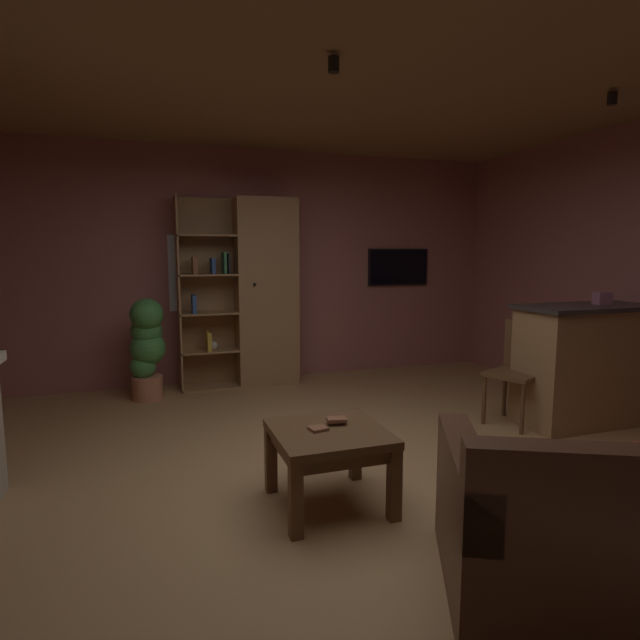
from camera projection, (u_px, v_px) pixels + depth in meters
floor at (339, 483)px, 3.48m from camera, size 6.23×6.03×0.02m
wall_back at (249, 267)px, 6.16m from camera, size 6.35×0.06×2.72m
ceiling at (341, 52)px, 3.12m from camera, size 6.23×6.03×0.02m
window_pane_back at (194, 273)px, 5.93m from camera, size 0.56×0.01×0.86m
bookshelf_cabinet at (258, 293)px, 5.95m from camera, size 1.34×0.41×2.14m
kitchen_bar_counter at (598, 363)px, 4.66m from camera, size 1.54×0.60×1.07m
tissue_box at (602, 298)px, 4.56m from camera, size 0.15×0.15×0.11m
leather_couch at (620, 539)px, 2.24m from camera, size 1.71×1.48×0.84m
coffee_table at (329, 444)px, 3.11m from camera, size 0.67×0.66×0.48m
table_book_0 at (318, 429)px, 3.09m from camera, size 0.12×0.11×0.02m
table_book_1 at (337, 420)px, 3.19m from camera, size 0.13×0.10×0.02m
dining_chair at (519, 365)px, 4.61m from camera, size 0.55×0.55×0.92m
potted_floor_plant at (147, 345)px, 5.36m from camera, size 0.37×0.40×1.07m
wall_mounted_tv at (398, 267)px, 6.72m from camera, size 0.83×0.06×0.47m
track_light_spot_1 at (334, 65)px, 3.10m from camera, size 0.07×0.07×0.09m
track_light_spot_2 at (612, 99)px, 3.79m from camera, size 0.07×0.07×0.09m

